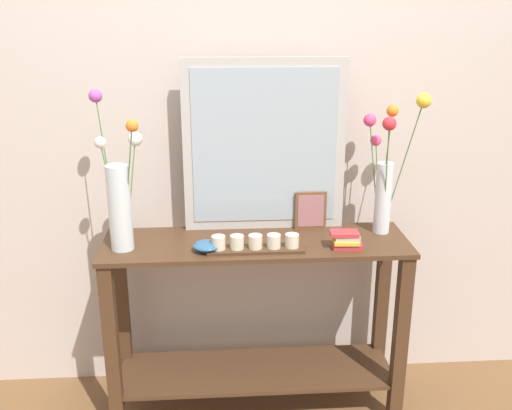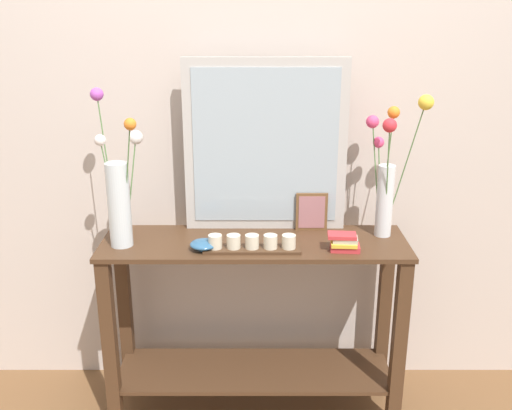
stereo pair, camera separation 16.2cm
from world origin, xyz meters
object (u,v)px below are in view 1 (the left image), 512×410
Objects in this scene: tall_vase_left at (120,195)px; vase_right at (387,171)px; book_stack at (346,240)px; console_table at (256,311)px; picture_frame_small at (311,210)px; decorative_bowl at (207,246)px; mirror_leaning at (265,146)px; candle_tray at (255,244)px.

vase_right is (1.10, 0.10, 0.05)m from tall_vase_left.
book_stack is at bearing -3.92° from tall_vase_left.
vase_right reaches higher than console_table.
picture_frame_small reaches higher than console_table.
tall_vase_left is at bearing -174.78° from vase_right.
book_stack is at bearing -14.99° from console_table.
console_table is at bearing -152.36° from picture_frame_small.
picture_frame_small is at bearing 168.05° from vase_right.
tall_vase_left is at bearing 170.38° from decorative_bowl.
book_stack reaches higher than decorative_bowl.
decorative_bowl is 0.57m from book_stack.
mirror_leaning is at bearing 44.83° from decorative_bowl.
console_table is 0.72m from mirror_leaning.
candle_tray is at bearing -7.01° from tall_vase_left.
candle_tray is at bearing -2.41° from decorative_bowl.
candle_tray reaches higher than decorative_bowl.
decorative_bowl is at bearing -168.26° from vase_right.
tall_vase_left is at bearing -176.34° from console_table.
mirror_leaning is 5.50× the size of book_stack.
mirror_leaning is 0.50m from decorative_bowl.
vase_right is 0.37m from picture_frame_small.
book_stack is (0.36, -0.10, 0.37)m from console_table.
candle_tray is at bearing -179.43° from book_stack.
console_table is at bearing 3.66° from tall_vase_left.
book_stack reaches higher than console_table.
mirror_leaning is 6.66× the size of decorative_bowl.
decorative_bowl is (-0.20, -0.09, 0.36)m from console_table.
vase_right is at bearing 6.74° from console_table.
candle_tray is (-0.06, -0.26, -0.34)m from mirror_leaning.
mirror_leaning is 1.89× the size of candle_tray.
decorative_bowl is (-0.25, -0.25, -0.35)m from mirror_leaning.
mirror_leaning is 0.35m from picture_frame_small.
mirror_leaning is 1.17× the size of tall_vase_left.
mirror_leaning is 0.64m from tall_vase_left.
mirror_leaning reaches higher than candle_tray.
tall_vase_left reaches higher than book_stack.
decorative_bowl reaches higher than console_table.
picture_frame_small reaches higher than candle_tray.
picture_frame_small is at bearing 26.16° from decorative_bowl.
picture_frame_small is (0.25, 0.13, 0.42)m from console_table.
vase_right is 0.35m from book_stack.
candle_tray is 0.20m from decorative_bowl.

